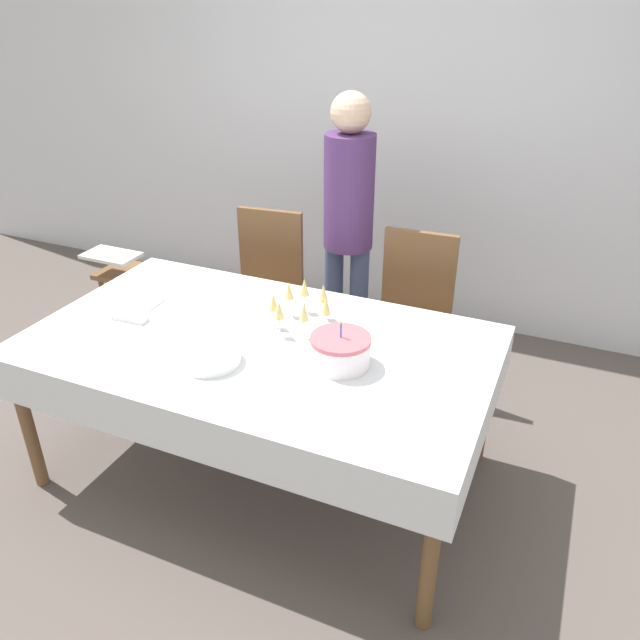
{
  "coord_description": "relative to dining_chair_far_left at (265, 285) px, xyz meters",
  "views": [
    {
      "loc": [
        1.2,
        -2.06,
        2.12
      ],
      "look_at": [
        0.26,
        0.08,
        0.86
      ],
      "focal_mm": 35.0,
      "sensor_mm": 36.0,
      "label": 1
    }
  ],
  "objects": [
    {
      "name": "person_standing",
      "position": [
        0.46,
        0.17,
        0.46
      ],
      "size": [
        0.28,
        0.28,
        1.65
      ],
      "color": "#3F4C72",
      "rests_on": "ground_plane"
    },
    {
      "name": "fork_pile",
      "position": [
        -0.18,
        -0.98,
        0.22
      ],
      "size": [
        0.17,
        0.07,
        0.02
      ],
      "color": "silver",
      "rests_on": "dining_table"
    },
    {
      "name": "dining_table",
      "position": [
        0.46,
        -0.9,
        0.11
      ],
      "size": [
        2.03,
        1.17,
        0.74
      ],
      "color": "white",
      "rests_on": "ground_plane"
    },
    {
      "name": "cake_knife",
      "position": [
        0.84,
        -1.12,
        0.21
      ],
      "size": [
        0.3,
        0.02,
        0.0
      ],
      "color": "silver",
      "rests_on": "dining_table"
    },
    {
      "name": "dining_chair_far_left",
      "position": [
        0.0,
        0.0,
        0.0
      ],
      "size": [
        0.46,
        0.46,
        0.97
      ],
      "color": "brown",
      "rests_on": "ground_plane"
    },
    {
      "name": "dining_chair_far_right",
      "position": [
        0.91,
        0.0,
        0.0
      ],
      "size": [
        0.44,
        0.44,
        0.97
      ],
      "color": "brown",
      "rests_on": "ground_plane"
    },
    {
      "name": "birthday_cake",
      "position": [
        0.86,
        -0.94,
        0.27
      ],
      "size": [
        0.25,
        0.25,
        0.2
      ],
      "color": "white",
      "rests_on": "dining_table"
    },
    {
      "name": "ground_plane",
      "position": [
        0.46,
        -0.9,
        -0.54
      ],
      "size": [
        12.0,
        12.0,
        0.0
      ],
      "primitive_type": "plane",
      "color": "#564C47"
    },
    {
      "name": "high_chair",
      "position": [
        -0.87,
        -0.23,
        -0.06
      ],
      "size": [
        0.33,
        0.35,
        0.71
      ],
      "color": "brown",
      "rests_on": "ground_plane"
    },
    {
      "name": "champagne_tray",
      "position": [
        0.58,
        -0.71,
        0.29
      ],
      "size": [
        0.35,
        0.35,
        0.18
      ],
      "color": "silver",
      "rests_on": "dining_table"
    },
    {
      "name": "wall_back",
      "position": [
        0.46,
        1.04,
        0.81
      ],
      "size": [
        8.0,
        0.05,
        2.7
      ],
      "color": "silver",
      "rests_on": "ground_plane"
    },
    {
      "name": "plate_stack_main",
      "position": [
        0.37,
        -1.14,
        0.23
      ],
      "size": [
        0.26,
        0.26,
        0.06
      ],
      "color": "white",
      "rests_on": "dining_table"
    },
    {
      "name": "napkin_pile",
      "position": [
        -0.23,
        -0.83,
        0.21
      ],
      "size": [
        0.15,
        0.15,
        0.01
      ],
      "color": "white",
      "rests_on": "dining_table"
    }
  ]
}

